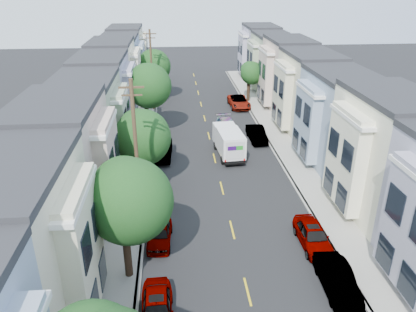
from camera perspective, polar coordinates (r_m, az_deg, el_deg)
ground at (r=28.32m, az=3.42°, el=-10.33°), size 160.00×160.00×0.00m
road_slab at (r=41.48m, az=0.49°, el=1.37°), size 12.00×70.00×0.02m
curb_left at (r=41.36m, az=-7.89°, el=1.16°), size 0.30×70.00×0.15m
curb_right at (r=42.42m, az=8.65°, el=1.71°), size 0.30×70.00×0.15m
sidewalk_left at (r=41.45m, az=-9.68°, el=1.10°), size 2.60×70.00×0.15m
sidewalk_right at (r=42.74m, az=10.35°, el=1.76°), size 2.60×70.00×0.15m
centerline at (r=41.48m, az=0.49°, el=1.36°), size 0.12×70.00×0.01m
townhouse_row_left at (r=41.99m, az=-14.84°, el=0.81°), size 5.00×70.00×8.50m
townhouse_row_right at (r=43.90m, az=15.14°, el=1.80°), size 5.00×70.00×8.50m
tree_b at (r=22.05m, az=-11.19°, el=-6.30°), size 4.70×4.70×7.36m
tree_c at (r=32.02m, az=-9.35°, el=2.55°), size 4.45×4.45×6.67m
tree_d at (r=43.15m, az=-8.44°, el=9.69°), size 4.70×4.70×7.87m
tree_e at (r=56.66m, az=-7.72°, el=12.37°), size 4.57×4.57×7.08m
tree_far_r at (r=56.21m, az=6.09°, el=11.47°), size 3.10×3.10×5.52m
utility_pole_near at (r=27.46m, az=-10.04°, el=0.46°), size 1.60×0.26×10.00m
utility_pole_far at (r=52.32m, az=-7.92°, el=11.83°), size 1.60×0.26×10.00m
fedex_truck at (r=38.87m, az=2.92°, el=2.11°), size 2.15×5.58×2.68m
lead_sedan at (r=44.83m, az=2.64°, el=4.13°), size 2.25×5.11×1.52m
parked_left_b at (r=21.81m, az=-7.21°, el=-20.56°), size 1.76×4.34×1.39m
parked_left_c at (r=26.94m, az=-6.81°, el=-10.83°), size 1.74×4.02×1.28m
parked_left_d at (r=38.80m, az=-6.39°, el=0.77°), size 1.83×4.62×1.52m
parked_right_a at (r=24.26m, az=17.72°, el=-16.26°), size 1.62×4.29×1.42m
parked_right_b at (r=27.29m, az=14.54°, el=-10.79°), size 1.75×4.50×1.45m
parked_right_c at (r=43.01m, az=6.86°, el=3.08°), size 1.69×4.46×1.47m
parked_right_d at (r=54.22m, az=4.36°, el=7.61°), size 2.62×5.44×1.49m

